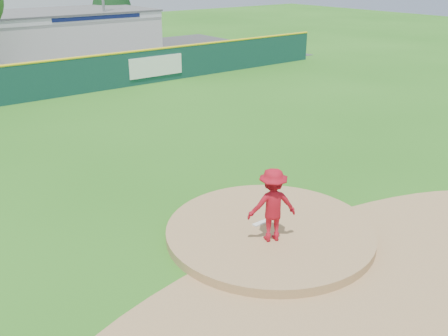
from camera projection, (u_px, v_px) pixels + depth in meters
ground at (270, 236)px, 13.30m from camera, size 120.00×120.00×0.00m
pitchers_mound at (270, 236)px, 13.30m from camera, size 5.50×5.50×0.50m
pitching_rubber at (262, 222)px, 13.41m from camera, size 0.60×0.15×0.04m
infield_dirt_arc at (360, 289)px, 11.09m from camera, size 15.40×15.40×0.01m
pitcher at (272, 205)px, 12.29m from camera, size 1.42×1.16×1.91m
pool_building_grp at (55, 33)px, 39.55m from camera, size 15.20×8.20×3.31m
fence_banners at (15, 85)px, 25.38m from camera, size 20.18×0.04×1.20m
outfield_fence at (39, 80)px, 26.11m from camera, size 40.00×0.14×2.07m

